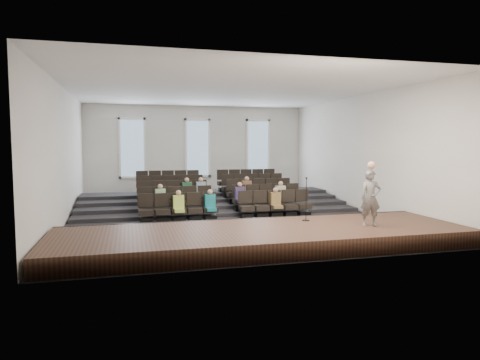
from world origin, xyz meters
The scene contains 14 objects.
ground centered at (0.00, 0.00, 0.00)m, with size 14.00×14.00×0.00m, color black.
ceiling centered at (0.00, 0.00, 5.01)m, with size 12.00×14.00×0.02m, color white.
wall_back centered at (0.00, 7.02, 2.50)m, with size 12.00×0.04×5.00m, color white.
wall_front centered at (0.00, -7.02, 2.50)m, with size 12.00×0.04×5.00m, color white.
wall_left centered at (-6.02, 0.00, 2.50)m, with size 0.04×14.00×5.00m, color white.
wall_right centered at (6.02, 0.00, 2.50)m, with size 0.04×14.00×5.00m, color white.
stage centered at (0.00, -5.10, 0.25)m, with size 11.80×3.60×0.50m, color #482D1E.
stage_lip centered at (0.00, -3.33, 0.25)m, with size 11.80×0.06×0.52m, color black.
risers centered at (0.00, 3.17, 0.20)m, with size 11.80×4.80×0.60m.
seating_rows centered at (0.00, 1.54, 0.68)m, with size 6.80×4.70×1.67m.
windows centered at (0.00, 6.95, 2.70)m, with size 8.44×0.10×3.24m.
audience centered at (-0.08, 0.45, 0.83)m, with size 5.45×2.64×1.10m.
speaker centered at (3.17, -5.45, 1.32)m, with size 0.60×0.39×1.65m, color #5F5D5A.
mic_stand centered at (1.67, -4.18, 0.91)m, with size 0.23×0.23×1.38m.
Camera 1 is at (-3.72, -16.56, 2.91)m, focal length 32.00 mm.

